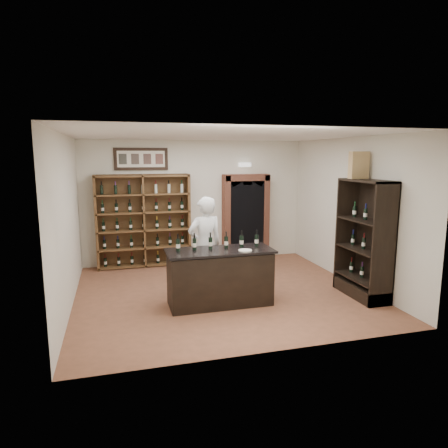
{
  "coord_description": "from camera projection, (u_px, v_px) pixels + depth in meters",
  "views": [
    {
      "loc": [
        -1.94,
        -7.19,
        2.63
      ],
      "look_at": [
        0.12,
        0.3,
        1.29
      ],
      "focal_mm": 32.0,
      "sensor_mm": 36.0,
      "label": 1
    }
  ],
  "objects": [
    {
      "name": "floor",
      "position": [
        222.0,
        292.0,
        7.79
      ],
      "size": [
        5.5,
        5.5,
        0.0
      ],
      "primitive_type": "plane",
      "color": "brown",
      "rests_on": "ground"
    },
    {
      "name": "counter_bottle_0",
      "position": [
        178.0,
        245.0,
        6.88
      ],
      "size": [
        0.07,
        0.07,
        0.3
      ],
      "color": "black",
      "rests_on": "tasting_counter"
    },
    {
      "name": "tasting_counter",
      "position": [
        220.0,
        277.0,
        7.08
      ],
      "size": [
        1.88,
        0.78,
        1.0
      ],
      "color": "black",
      "rests_on": "ground"
    },
    {
      "name": "shopkeeper",
      "position": [
        205.0,
        245.0,
        7.61
      ],
      "size": [
        0.75,
        0.56,
        1.87
      ],
      "primitive_type": "imported",
      "rotation": [
        0.0,
        0.0,
        3.32
      ],
      "color": "white",
      "rests_on": "ground"
    },
    {
      "name": "arched_doorway",
      "position": [
        246.0,
        215.0,
        10.13
      ],
      "size": [
        1.17,
        0.35,
        2.17
      ],
      "color": "black",
      "rests_on": "ground"
    },
    {
      "name": "wine_crate",
      "position": [
        359.0,
        165.0,
        7.47
      ],
      "size": [
        0.36,
        0.15,
        0.5
      ],
      "primitive_type": "cube",
      "rotation": [
        0.0,
        0.0,
        -0.02
      ],
      "color": "tan",
      "rests_on": "side_cabinet"
    },
    {
      "name": "counter_bottle_5",
      "position": [
        257.0,
        240.0,
        7.26
      ],
      "size": [
        0.07,
        0.07,
        0.3
      ],
      "color": "black",
      "rests_on": "tasting_counter"
    },
    {
      "name": "wall_right",
      "position": [
        350.0,
        211.0,
        8.25
      ],
      "size": [
        0.04,
        5.0,
        3.0
      ],
      "primitive_type": "cube",
      "color": "silver",
      "rests_on": "ground"
    },
    {
      "name": "emergency_light",
      "position": [
        245.0,
        165.0,
        10.01
      ],
      "size": [
        0.3,
        0.1,
        0.1
      ],
      "primitive_type": "cube",
      "color": "white",
      "rests_on": "wall_back"
    },
    {
      "name": "side_cabinet",
      "position": [
        364.0,
        257.0,
        7.46
      ],
      "size": [
        0.48,
        1.2,
        2.2
      ],
      "color": "black",
      "rests_on": "ground"
    },
    {
      "name": "framed_picture",
      "position": [
        141.0,
        159.0,
        9.36
      ],
      "size": [
        1.25,
        0.04,
        0.52
      ],
      "primitive_type": "cube",
      "color": "black",
      "rests_on": "wall_back"
    },
    {
      "name": "wine_shelf",
      "position": [
        144.0,
        221.0,
        9.48
      ],
      "size": [
        2.2,
        0.38,
        2.2
      ],
      "color": "brown",
      "rests_on": "ground"
    },
    {
      "name": "counter_bottle_3",
      "position": [
        226.0,
        242.0,
        7.11
      ],
      "size": [
        0.07,
        0.07,
        0.3
      ],
      "color": "black",
      "rests_on": "tasting_counter"
    },
    {
      "name": "plate",
      "position": [
        245.0,
        250.0,
        6.9
      ],
      "size": [
        0.23,
        0.23,
        0.02
      ],
      "primitive_type": "cylinder",
      "color": "silver",
      "rests_on": "tasting_counter"
    },
    {
      "name": "ceiling",
      "position": [
        222.0,
        135.0,
        7.28
      ],
      "size": [
        5.5,
        5.5,
        0.0
      ],
      "primitive_type": "plane",
      "rotation": [
        3.14,
        0.0,
        0.0
      ],
      "color": "white",
      "rests_on": "wall_back"
    },
    {
      "name": "counter_bottle_1",
      "position": [
        194.0,
        244.0,
        6.96
      ],
      "size": [
        0.07,
        0.07,
        0.3
      ],
      "color": "black",
      "rests_on": "tasting_counter"
    },
    {
      "name": "wall_left",
      "position": [
        67.0,
        223.0,
        6.81
      ],
      "size": [
        0.04,
        5.0,
        3.0
      ],
      "primitive_type": "cube",
      "color": "silver",
      "rests_on": "ground"
    },
    {
      "name": "wall_back",
      "position": [
        196.0,
        202.0,
        9.91
      ],
      "size": [
        5.5,
        0.04,
        3.0
      ],
      "primitive_type": "cube",
      "color": "silver",
      "rests_on": "ground"
    },
    {
      "name": "counter_bottle_4",
      "position": [
        242.0,
        241.0,
        7.18
      ],
      "size": [
        0.07,
        0.07,
        0.3
      ],
      "color": "black",
      "rests_on": "tasting_counter"
    },
    {
      "name": "counter_bottle_2",
      "position": [
        210.0,
        243.0,
        7.03
      ],
      "size": [
        0.07,
        0.07,
        0.3
      ],
      "color": "black",
      "rests_on": "tasting_counter"
    }
  ]
}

